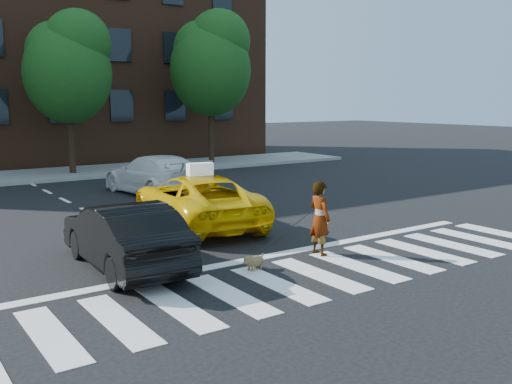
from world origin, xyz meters
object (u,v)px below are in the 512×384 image
taxi (197,201)px  tree_mid (68,63)px  tree_right (211,59)px  white_suv (155,175)px  black_sedan (124,235)px  dog (253,261)px  woman (320,218)px

taxi → tree_mid: bearing=-84.1°
tree_right → white_suv: bearing=-133.1°
black_sedan → white_suv: white_suv is taller
dog → white_suv: bearing=64.3°
tree_mid → dog: size_ratio=12.60×
tree_right → taxi: (-7.41, -11.94, -4.58)m
white_suv → dog: bearing=71.5°
tree_mid → black_sedan: tree_mid is taller
tree_mid → black_sedan: (-3.40, -14.47, -4.19)m
tree_mid → tree_right: tree_right is taller
white_suv → tree_right: bearing=-138.2°
tree_mid → taxi: size_ratio=1.43×
tree_mid → taxi: (-0.41, -11.94, -4.16)m
taxi → white_suv: 5.53m
dog → taxi: bearing=64.1°
tree_mid → taxi: bearing=-92.0°
tree_right → white_suv: tree_right is taller
tree_right → white_suv: (-6.13, -6.55, -4.56)m
white_suv → tree_mid: bearing=-87.5°
woman → taxi: bearing=12.3°
dog → tree_mid: bearing=72.8°
white_suv → woman: woman is taller
black_sedan → dog: black_sedan is taller
tree_right → woman: tree_right is taller
taxi → white_suv: bearing=-95.4°
taxi → black_sedan: taxi is taller
tree_mid → black_sedan: size_ratio=1.77×
tree_mid → tree_right: (7.00, -0.00, 0.41)m
black_sedan → dog: size_ratio=7.12×
white_suv → woman: size_ratio=3.02×
white_suv → taxi: bearing=71.7°
taxi → dog: (-1.00, -4.11, -0.50)m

